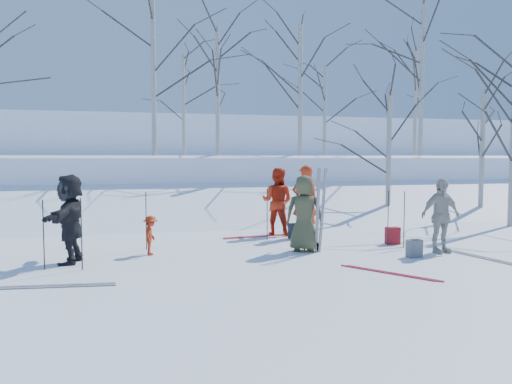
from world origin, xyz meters
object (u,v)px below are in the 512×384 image
object	(u,v)px
skier_olive_center	(304,213)
skier_redor_behind	(277,201)
dog	(311,241)
skier_cream_east	(441,216)
backpack_red	(393,236)
skier_red_north	(305,201)
skier_grey_west	(70,219)
skier_red_seated	(151,235)
backpack_grey	(414,249)
backpack_dark	(295,231)

from	to	relation	value
skier_olive_center	skier_redor_behind	xyz separation A→B (m)	(0.10, 2.46, 0.05)
dog	skier_redor_behind	bearing A→B (deg)	-115.79
skier_cream_east	backpack_red	bearing A→B (deg)	106.95
skier_cream_east	skier_olive_center	bearing A→B (deg)	158.67
skier_olive_center	skier_cream_east	bearing A→B (deg)	-173.56
skier_olive_center	skier_red_north	size ratio (longest dim) A/B	0.90
skier_redor_behind	backpack_red	distance (m)	3.23
skier_red_north	skier_redor_behind	distance (m)	0.81
dog	skier_cream_east	bearing A→B (deg)	133.22
skier_red_north	dog	bearing A→B (deg)	77.55
skier_grey_west	dog	bearing A→B (deg)	103.01
skier_olive_center	skier_cream_east	world-z (taller)	skier_olive_center
skier_redor_behind	skier_red_seated	bearing A→B (deg)	64.14
skier_red_seated	skier_cream_east	bearing A→B (deg)	-89.97
skier_cream_east	skier_grey_west	distance (m)	7.94
skier_redor_behind	backpack_red	bearing A→B (deg)	171.20
skier_red_north	skier_red_seated	size ratio (longest dim) A/B	2.22
skier_red_north	backpack_grey	xyz separation A→B (m)	(1.33, -3.18, -0.77)
skier_grey_west	backpack_red	size ratio (longest dim) A/B	4.28
skier_red_seated	skier_cream_east	world-z (taller)	skier_cream_east
skier_olive_center	backpack_red	xyz separation A→B (m)	(2.42, 0.33, -0.66)
skier_redor_behind	skier_grey_west	world-z (taller)	skier_redor_behind
skier_grey_west	backpack_dark	world-z (taller)	skier_grey_west
skier_red_seated	backpack_grey	xyz separation A→B (m)	(5.43, -1.66, -0.24)
skier_red_seated	skier_cream_east	size ratio (longest dim) A/B	0.52
skier_grey_west	backpack_red	world-z (taller)	skier_grey_west
skier_grey_west	skier_red_north	bearing A→B (deg)	121.36
dog	backpack_dark	xyz separation A→B (m)	(0.18, 1.67, -0.02)
skier_red_seated	backpack_dark	xyz separation A→B (m)	(3.76, 1.28, -0.23)
skier_olive_center	skier_red_north	distance (m)	2.06
skier_red_seated	skier_cream_east	distance (m)	6.44
skier_redor_behind	skier_cream_east	distance (m)	4.38
backpack_grey	dog	bearing A→B (deg)	145.53
skier_olive_center	backpack_red	distance (m)	2.53
backpack_grey	backpack_red	bearing A→B (deg)	76.33
skier_redor_behind	skier_cream_east	size ratio (longest dim) A/B	1.10
skier_grey_west	backpack_red	distance (m)	7.46
dog	backpack_grey	distance (m)	2.25
skier_olive_center	backpack_grey	xyz separation A→B (m)	(2.04, -1.25, -0.68)
skier_red_seated	backpack_grey	size ratio (longest dim) A/B	2.27
backpack_red	skier_cream_east	bearing A→B (deg)	-69.20
skier_red_seated	backpack_grey	distance (m)	5.69
skier_olive_center	skier_grey_west	xyz separation A→B (m)	(-5.00, -0.03, 0.03)
backpack_red	skier_red_north	bearing A→B (deg)	136.95
skier_red_north	skier_cream_east	bearing A→B (deg)	130.52
skier_red_north	skier_red_seated	bearing A→B (deg)	23.20
backpack_dark	skier_grey_west	bearing A→B (deg)	-162.14
skier_redor_behind	skier_cream_east	world-z (taller)	skier_redor_behind
skier_cream_east	backpack_grey	bearing A→B (deg)	-162.23
skier_red_north	backpack_dark	xyz separation A→B (m)	(-0.34, -0.23, -0.76)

